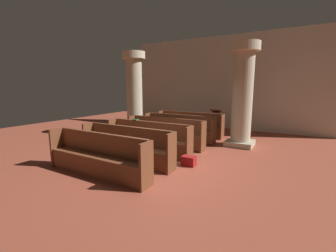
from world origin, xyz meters
TOP-DOWN VIEW (x-y plane):
  - ground_plane at (0.00, 0.00)m, footprint 19.20×19.20m
  - back_wall at (0.00, 6.08)m, footprint 10.00×0.16m
  - pew_row_0 at (-0.72, 3.66)m, footprint 2.94×0.46m
  - pew_row_1 at (-0.72, 2.62)m, footprint 2.94×0.46m
  - pew_row_2 at (-0.72, 1.58)m, footprint 2.94×0.47m
  - pew_row_3 at (-0.72, 0.55)m, footprint 2.94×0.46m
  - pew_row_4 at (-0.72, -0.49)m, footprint 2.94×0.46m
  - pew_row_5 at (-0.72, -1.53)m, footprint 2.94×0.47m
  - pillar_aisle_side at (1.58, 2.95)m, footprint 0.99×0.99m
  - pillar_far_side at (-2.98, 2.74)m, footprint 0.99×0.99m
  - lectern at (0.10, 4.70)m, footprint 0.48×0.45m
  - hymn_book at (-1.32, 0.73)m, footprint 0.13×0.18m
  - kneeler_box_red at (0.88, 0.14)m, footprint 0.37×0.24m

SIDE VIEW (x-z plane):
  - ground_plane at x=0.00m, z-range 0.00..0.00m
  - kneeler_box_red at x=0.88m, z-range 0.00..0.26m
  - lectern at x=0.10m, z-range -0.09..0.99m
  - pew_row_0 at x=-0.72m, z-range 0.03..1.02m
  - pew_row_1 at x=-0.72m, z-range 0.03..1.02m
  - pew_row_2 at x=-0.72m, z-range 0.03..1.02m
  - pew_row_3 at x=-0.72m, z-range 0.03..1.02m
  - pew_row_4 at x=-0.72m, z-range 0.03..1.02m
  - pew_row_5 at x=-0.72m, z-range 0.03..1.02m
  - hymn_book at x=-1.32m, z-range 0.99..1.02m
  - pillar_aisle_side at x=1.58m, z-range 0.07..3.61m
  - pillar_far_side at x=-2.98m, z-range 0.07..3.61m
  - back_wall at x=0.00m, z-range 0.00..4.50m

